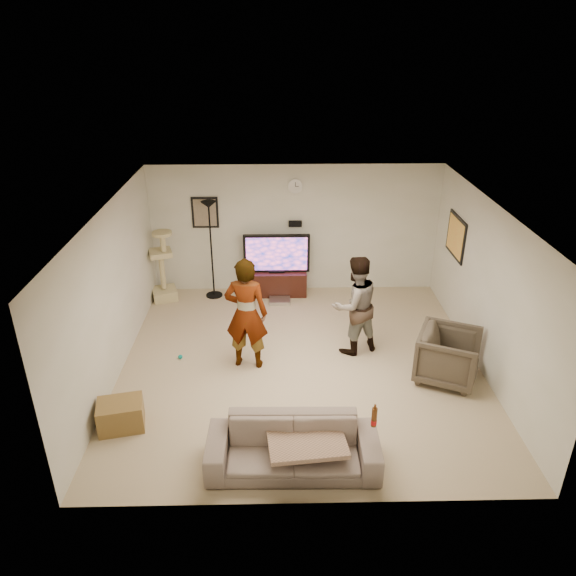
{
  "coord_description": "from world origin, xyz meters",
  "views": [
    {
      "loc": [
        -0.35,
        -7.08,
        4.7
      ],
      "look_at": [
        -0.19,
        0.2,
        1.22
      ],
      "focal_mm": 33.66,
      "sensor_mm": 36.0,
      "label": 1
    }
  ],
  "objects_px": {
    "tv_stand": "(277,282)",
    "side_table": "(121,415)",
    "armchair": "(448,356)",
    "person_left": "(246,314)",
    "tv": "(277,253)",
    "floor_lamp": "(211,250)",
    "cat_tree": "(162,265)",
    "person_right": "(355,305)",
    "sofa": "(293,447)",
    "beer_bottle": "(374,417)"
  },
  "relations": [
    {
      "from": "sofa",
      "to": "person_right",
      "type": "bearing_deg",
      "value": 68.91
    },
    {
      "from": "tv_stand",
      "to": "tv",
      "type": "xyz_separation_m",
      "value": [
        0.0,
        0.0,
        0.61
      ]
    },
    {
      "from": "floor_lamp",
      "to": "beer_bottle",
      "type": "height_order",
      "value": "floor_lamp"
    },
    {
      "from": "sofa",
      "to": "armchair",
      "type": "xyz_separation_m",
      "value": [
        2.33,
        1.75,
        0.1
      ]
    },
    {
      "from": "sofa",
      "to": "beer_bottle",
      "type": "bearing_deg",
      "value": 1.02
    },
    {
      "from": "person_left",
      "to": "sofa",
      "type": "distance_m",
      "value": 2.36
    },
    {
      "from": "floor_lamp",
      "to": "person_right",
      "type": "height_order",
      "value": "floor_lamp"
    },
    {
      "from": "sofa",
      "to": "floor_lamp",
      "type": "bearing_deg",
      "value": 107.92
    },
    {
      "from": "tv",
      "to": "person_right",
      "type": "bearing_deg",
      "value": -60.06
    },
    {
      "from": "tv_stand",
      "to": "side_table",
      "type": "relative_size",
      "value": 2.0
    },
    {
      "from": "cat_tree",
      "to": "person_right",
      "type": "height_order",
      "value": "person_right"
    },
    {
      "from": "tv",
      "to": "person_left",
      "type": "height_order",
      "value": "person_left"
    },
    {
      "from": "person_left",
      "to": "sofa",
      "type": "relative_size",
      "value": 0.88
    },
    {
      "from": "cat_tree",
      "to": "armchair",
      "type": "distance_m",
      "value": 5.44
    },
    {
      "from": "side_table",
      "to": "cat_tree",
      "type": "bearing_deg",
      "value": 91.98
    },
    {
      "from": "person_right",
      "to": "beer_bottle",
      "type": "xyz_separation_m",
      "value": [
        -0.12,
        -2.57,
        -0.1
      ]
    },
    {
      "from": "tv_stand",
      "to": "tv",
      "type": "height_order",
      "value": "tv"
    },
    {
      "from": "floor_lamp",
      "to": "cat_tree",
      "type": "height_order",
      "value": "floor_lamp"
    },
    {
      "from": "tv",
      "to": "person_right",
      "type": "height_order",
      "value": "person_right"
    },
    {
      "from": "armchair",
      "to": "side_table",
      "type": "height_order",
      "value": "armchair"
    },
    {
      "from": "sofa",
      "to": "side_table",
      "type": "distance_m",
      "value": 2.34
    },
    {
      "from": "tv",
      "to": "side_table",
      "type": "bearing_deg",
      "value": -117.46
    },
    {
      "from": "person_right",
      "to": "side_table",
      "type": "xyz_separation_m",
      "value": [
        -3.26,
        -1.81,
        -0.62
      ]
    },
    {
      "from": "tv_stand",
      "to": "person_right",
      "type": "xyz_separation_m",
      "value": [
        1.22,
        -2.12,
        0.58
      ]
    },
    {
      "from": "cat_tree",
      "to": "armchair",
      "type": "relative_size",
      "value": 1.61
    },
    {
      "from": "tv",
      "to": "person_right",
      "type": "distance_m",
      "value": 2.44
    },
    {
      "from": "side_table",
      "to": "tv_stand",
      "type": "bearing_deg",
      "value": 62.54
    },
    {
      "from": "floor_lamp",
      "to": "person_right",
      "type": "xyz_separation_m",
      "value": [
        2.45,
        -2.04,
        -0.13
      ]
    },
    {
      "from": "tv_stand",
      "to": "floor_lamp",
      "type": "relative_size",
      "value": 0.6
    },
    {
      "from": "armchair",
      "to": "beer_bottle",
      "type": "bearing_deg",
      "value": 165.68
    },
    {
      "from": "tv_stand",
      "to": "person_left",
      "type": "height_order",
      "value": "person_left"
    },
    {
      "from": "cat_tree",
      "to": "tv",
      "type": "bearing_deg",
      "value": 4.6
    },
    {
      "from": "person_right",
      "to": "side_table",
      "type": "relative_size",
      "value": 2.85
    },
    {
      "from": "sofa",
      "to": "side_table",
      "type": "relative_size",
      "value": 3.53
    },
    {
      "from": "tv",
      "to": "floor_lamp",
      "type": "height_order",
      "value": "floor_lamp"
    },
    {
      "from": "person_left",
      "to": "armchair",
      "type": "xyz_separation_m",
      "value": [
        2.96,
        -0.45,
        -0.49
      ]
    },
    {
      "from": "floor_lamp",
      "to": "armchair",
      "type": "relative_size",
      "value": 2.19
    },
    {
      "from": "tv_stand",
      "to": "floor_lamp",
      "type": "xyz_separation_m",
      "value": [
        -1.23,
        -0.07,
        0.71
      ]
    },
    {
      "from": "person_left",
      "to": "beer_bottle",
      "type": "height_order",
      "value": "person_left"
    },
    {
      "from": "tv",
      "to": "person_left",
      "type": "relative_size",
      "value": 0.71
    },
    {
      "from": "tv_stand",
      "to": "cat_tree",
      "type": "bearing_deg",
      "value": -175.4
    },
    {
      "from": "tv_stand",
      "to": "person_left",
      "type": "bearing_deg",
      "value": -100.46
    },
    {
      "from": "cat_tree",
      "to": "person_right",
      "type": "bearing_deg",
      "value": -29.78
    },
    {
      "from": "floor_lamp",
      "to": "tv_stand",
      "type": "bearing_deg",
      "value": 3.3
    },
    {
      "from": "floor_lamp",
      "to": "armchair",
      "type": "distance_m",
      "value": 4.74
    },
    {
      "from": "person_left",
      "to": "side_table",
      "type": "relative_size",
      "value": 3.1
    },
    {
      "from": "tv",
      "to": "cat_tree",
      "type": "relative_size",
      "value": 0.91
    },
    {
      "from": "tv_stand",
      "to": "armchair",
      "type": "height_order",
      "value": "armchair"
    },
    {
      "from": "tv_stand",
      "to": "armchair",
      "type": "bearing_deg",
      "value": -49.59
    },
    {
      "from": "tv_stand",
      "to": "beer_bottle",
      "type": "height_order",
      "value": "beer_bottle"
    }
  ]
}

